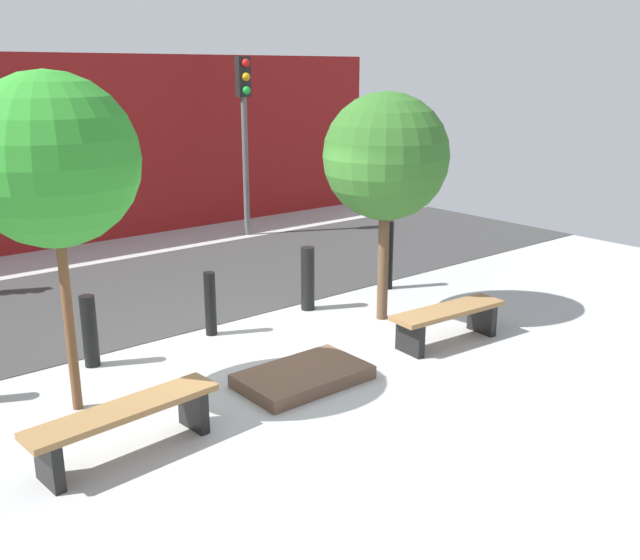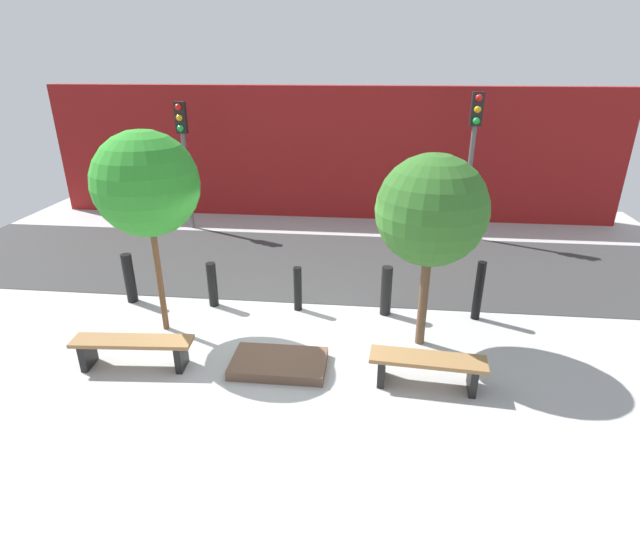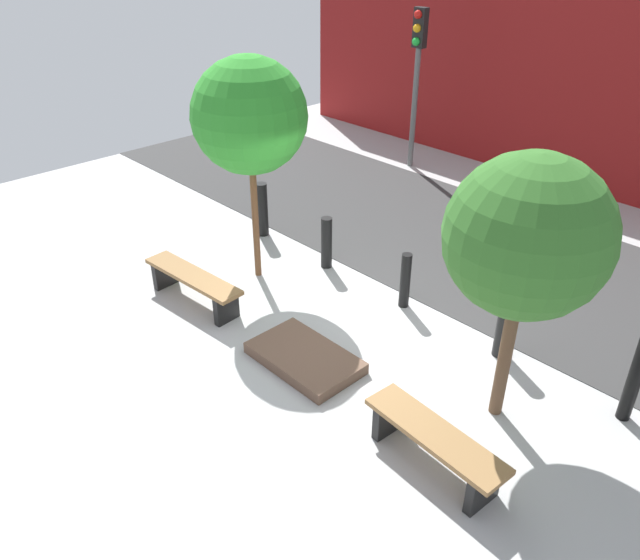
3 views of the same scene
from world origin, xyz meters
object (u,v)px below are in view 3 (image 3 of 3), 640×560
at_px(tree_behind_right_bench, 528,237).
at_px(bollard_far_right, 634,380).
at_px(bench_right, 434,442).
at_px(bollard_far_left, 262,209).
at_px(bench_left, 193,282).
at_px(bollard_left, 327,243).
at_px(planter_bed, 305,358).
at_px(bollard_center, 405,281).
at_px(tree_behind_left_bench, 249,116).
at_px(traffic_light_west, 417,60).
at_px(bollard_right, 504,325).

relative_size(tree_behind_right_bench, bollard_far_right, 2.82).
relative_size(bench_right, bollard_far_left, 1.71).
distance_m(bench_left, bollard_left, 2.23).
relative_size(planter_bed, bollard_far_left, 1.47).
bearing_deg(bollard_center, tree_behind_left_bench, -156.08).
relative_size(tree_behind_left_bench, bollard_far_right, 3.07).
distance_m(bollard_left, traffic_light_west, 5.43).
xyz_separation_m(bollard_far_left, bollard_center, (3.25, 0.00, -0.06)).
distance_m(bench_right, traffic_light_west, 9.22).
height_order(planter_bed, bollard_right, bollard_right).
height_order(bench_right, tree_behind_left_bench, tree_behind_left_bench).
relative_size(bollard_far_right, traffic_light_west, 0.33).
bearing_deg(bench_right, bollard_far_right, 68.10).
distance_m(bench_left, tree_behind_left_bench, 2.50).
xyz_separation_m(bench_left, tree_behind_right_bench, (4.37, 1.19, 1.91)).
relative_size(bench_right, planter_bed, 1.16).
relative_size(tree_behind_right_bench, bollard_right, 3.33).
bearing_deg(planter_bed, tree_behind_left_bench, 155.56).
xyz_separation_m(bench_left, bollard_far_left, (-1.07, 2.16, 0.14)).
height_order(tree_behind_right_bench, bollard_left, tree_behind_right_bench).
relative_size(bollard_far_left, traffic_light_west, 0.29).
xyz_separation_m(tree_behind_right_bench, bollard_far_right, (1.07, 0.97, -1.70)).
bearing_deg(bollard_center, bollard_far_right, 0.00).
bearing_deg(bollard_far_right, traffic_light_west, 146.20).
height_order(bench_left, traffic_light_west, traffic_light_west).
bearing_deg(bollard_far_left, bench_right, -21.69).
xyz_separation_m(planter_bed, bollard_right, (1.62, 1.96, 0.39)).
relative_size(bench_left, bollard_far_left, 1.88).
relative_size(bollard_far_left, bollard_center, 1.14).
bearing_deg(bollard_center, bollard_right, 0.00).
bearing_deg(planter_bed, bollard_right, 50.36).
height_order(planter_bed, bollard_left, bollard_left).
height_order(tree_behind_left_bench, bollard_left, tree_behind_left_bench).
xyz_separation_m(bollard_right, traffic_light_west, (-5.32, 4.65, 1.85)).
relative_size(bench_left, bollard_left, 2.11).
bearing_deg(tree_behind_left_bench, tree_behind_right_bench, 0.00).
bearing_deg(planter_bed, bollard_far_left, 148.89).
relative_size(bollard_left, traffic_light_west, 0.26).
bearing_deg(traffic_light_west, bollard_center, -51.52).
distance_m(planter_bed, bollard_right, 2.58).
height_order(planter_bed, tree_behind_right_bench, tree_behind_right_bench).
height_order(bench_left, planter_bed, bench_left).
relative_size(bollard_far_left, bollard_right, 1.04).
bearing_deg(bollard_far_left, traffic_light_west, 95.50).
height_order(bench_left, tree_behind_left_bench, tree_behind_left_bench).
height_order(bench_left, bollard_far_right, bollard_far_right).
height_order(tree_behind_left_bench, bollard_center, tree_behind_left_bench).
bearing_deg(bollard_far_right, bollard_far_left, 180.00).
bearing_deg(bollard_far_right, bench_left, -158.31).
distance_m(tree_behind_left_bench, bollard_far_left, 2.51).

